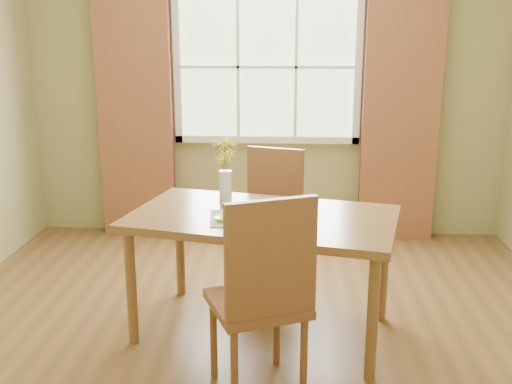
{
  "coord_description": "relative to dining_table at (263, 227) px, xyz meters",
  "views": [
    {
      "loc": [
        0.19,
        -3.39,
        1.8
      ],
      "look_at": [
        0.01,
        -0.07,
        0.9
      ],
      "focal_mm": 42.0,
      "sensor_mm": 36.0,
      "label": 1
    }
  ],
  "objects": [
    {
      "name": "placemat",
      "position": [
        -0.08,
        -0.07,
        0.08
      ],
      "size": [
        0.48,
        0.38,
        0.01
      ],
      "primitive_type": "cube",
      "rotation": [
        0.0,
        0.0,
        0.11
      ],
      "color": "beige",
      "rests_on": "dining_table"
    },
    {
      "name": "croissant_sandwich",
      "position": [
        -0.08,
        -0.14,
        0.15
      ],
      "size": [
        0.17,
        0.14,
        0.11
      ],
      "rotation": [
        0.0,
        0.0,
        -0.29
      ],
      "color": "#F09E52",
      "rests_on": "plate"
    },
    {
      "name": "curtain_right",
      "position": [
        1.1,
        1.8,
        0.42
      ],
      "size": [
        0.65,
        0.08,
        2.2
      ],
      "primitive_type": "cube",
      "color": "maroon",
      "rests_on": "room"
    },
    {
      "name": "curtain_left",
      "position": [
        -1.2,
        1.8,
        0.42
      ],
      "size": [
        0.65,
        0.08,
        2.2
      ],
      "primitive_type": "cube",
      "color": "maroon",
      "rests_on": "room"
    },
    {
      "name": "chair_near",
      "position": [
        0.04,
        -0.71,
        -0.09
      ],
      "size": [
        0.58,
        0.58,
        1.07
      ],
      "rotation": [
        0.0,
        0.0,
        0.4
      ],
      "color": "brown",
      "rests_on": "room"
    },
    {
      "name": "dining_table",
      "position": [
        0.0,
        0.0,
        0.0
      ],
      "size": [
        1.7,
        1.2,
        0.75
      ],
      "rotation": [
        0.0,
        0.0,
        -0.23
      ],
      "color": "brown",
      "rests_on": "room"
    },
    {
      "name": "plate",
      "position": [
        -0.11,
        -0.11,
        0.09
      ],
      "size": [
        0.33,
        0.33,
        0.01
      ],
      "primitive_type": "cube",
      "rotation": [
        0.0,
        0.0,
        -0.42
      ],
      "color": "#B2DE37",
      "rests_on": "placemat"
    },
    {
      "name": "window",
      "position": [
        -0.05,
        1.89,
        0.82
      ],
      "size": [
        1.62,
        0.06,
        1.32
      ],
      "color": "#B5D7A2",
      "rests_on": "room"
    },
    {
      "name": "flower_vase",
      "position": [
        -0.25,
        0.27,
        0.33
      ],
      "size": [
        0.17,
        0.17,
        0.41
      ],
      "color": "silver",
      "rests_on": "dining_table"
    },
    {
      "name": "chair_far",
      "position": [
        0.03,
        0.7,
        -0.13
      ],
      "size": [
        0.52,
        0.52,
        1.0
      ],
      "rotation": [
        0.0,
        0.0,
        -0.29
      ],
      "color": "brown",
      "rests_on": "room"
    },
    {
      "name": "water_glass",
      "position": [
        0.21,
        -0.18,
        0.14
      ],
      "size": [
        0.08,
        0.08,
        0.12
      ],
      "color": "silver",
      "rests_on": "dining_table"
    },
    {
      "name": "room",
      "position": [
        -0.05,
        0.02,
        0.67
      ],
      "size": [
        4.24,
        3.84,
        2.74
      ],
      "color": "brown",
      "rests_on": "ground"
    }
  ]
}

